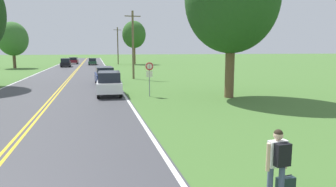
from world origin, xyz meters
TOP-DOWN VIEW (x-y plane):
  - hitchhiker_person at (6.83, 2.95)m, footprint 0.56×0.41m
  - traffic_sign at (6.74, 18.49)m, footprint 0.60×0.10m
  - utility_pole_midground at (7.26, 31.80)m, footprint 1.80×0.24m
  - utility_pole_far at (8.14, 66.62)m, footprint 1.80×0.24m
  - tree_left_verge at (11.79, 66.09)m, footprint 5.30×5.30m
  - tree_right_cluster at (-11.16, 56.71)m, footprint 5.22×5.22m
  - car_white_suv_nearest at (3.94, 19.68)m, footprint 1.90×4.00m
  - car_dark_blue_van_approaching at (3.83, 27.03)m, footprint 1.91×4.75m
  - car_black_van_mid_near at (-2.55, 58.90)m, footprint 1.94×4.83m
  - car_dark_green_sedan_mid_far at (2.48, 65.59)m, footprint 1.78×4.59m
  - car_maroon_hatchback_receding at (-1.86, 70.65)m, footprint 2.04×3.66m

SIDE VIEW (x-z plane):
  - car_dark_green_sedan_mid_far at x=2.48m, z-range 0.01..1.47m
  - car_maroon_hatchback_receding at x=-1.86m, z-range 0.06..1.60m
  - car_black_van_mid_near at x=-2.55m, z-range 0.04..1.70m
  - car_dark_blue_van_approaching at x=3.83m, z-range 0.05..1.75m
  - car_white_suv_nearest at x=3.94m, z-range 0.06..1.82m
  - hitchhiker_person at x=6.83m, z-range 0.18..1.83m
  - traffic_sign at x=6.74m, z-range 0.63..3.11m
  - utility_pole_midground at x=7.26m, z-range 0.15..7.82m
  - utility_pole_far at x=8.14m, z-range 0.15..8.45m
  - tree_right_cluster at x=-11.16m, z-range 1.10..9.35m
  - tree_left_verge at x=11.79m, z-range 1.79..11.54m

